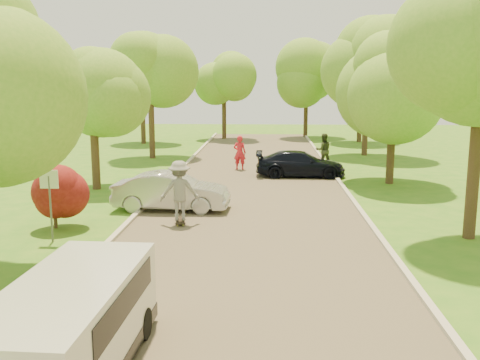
% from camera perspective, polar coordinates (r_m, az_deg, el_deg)
% --- Properties ---
extents(ground, '(100.00, 100.00, 0.00)m').
position_cam_1_polar(ground, '(12.09, -0.10, -12.50)').
color(ground, '#326D1A').
rests_on(ground, ground).
extents(road, '(8.00, 60.00, 0.01)m').
position_cam_1_polar(road, '(19.70, 1.09, -3.42)').
color(road, '#4C4438').
rests_on(road, ground).
extents(curb_left, '(0.18, 60.00, 0.12)m').
position_cam_1_polar(curb_left, '(20.21, -10.48, -3.08)').
color(curb_left, '#B2AD9E').
rests_on(curb_left, ground).
extents(curb_right, '(0.18, 60.00, 0.12)m').
position_cam_1_polar(curb_right, '(19.98, 12.79, -3.32)').
color(curb_right, '#B2AD9E').
rests_on(curb_right, ground).
extents(street_sign, '(0.55, 0.06, 2.17)m').
position_cam_1_polar(street_sign, '(16.71, -19.65, -1.06)').
color(street_sign, '#59595E').
rests_on(street_sign, ground).
extents(red_shrub, '(1.70, 1.70, 1.95)m').
position_cam_1_polar(red_shrub, '(18.35, -19.24, -1.54)').
color(red_shrub, '#382619').
rests_on(red_shrub, ground).
extents(tree_l_midb, '(4.30, 4.20, 6.62)m').
position_cam_1_polar(tree_l_midb, '(24.28, -15.11, 9.75)').
color(tree_l_midb, '#382619').
rests_on(tree_l_midb, ground).
extents(tree_l_far, '(4.92, 4.80, 7.79)m').
position_cam_1_polar(tree_l_far, '(33.86, -9.22, 11.53)').
color(tree_l_far, '#382619').
rests_on(tree_l_far, ground).
extents(tree_r_midb, '(4.51, 4.40, 7.01)m').
position_cam_1_polar(tree_r_midb, '(25.84, 16.59, 10.34)').
color(tree_r_midb, '#382619').
rests_on(tree_r_midb, ground).
extents(tree_r_far, '(5.33, 5.20, 8.34)m').
position_cam_1_polar(tree_r_far, '(35.77, 13.86, 11.88)').
color(tree_r_far, '#382619').
rests_on(tree_r_far, ground).
extents(tree_bg_a, '(5.12, 5.00, 7.72)m').
position_cam_1_polar(tree_bg_a, '(42.18, -10.17, 11.04)').
color(tree_bg_a, '#382619').
rests_on(tree_bg_a, ground).
extents(tree_bg_b, '(5.12, 5.00, 7.95)m').
position_cam_1_polar(tree_bg_b, '(43.81, 13.14, 11.19)').
color(tree_bg_b, '#382619').
rests_on(tree_bg_b, ground).
extents(tree_bg_c, '(4.92, 4.80, 7.33)m').
position_cam_1_polar(tree_bg_c, '(45.25, -1.45, 10.76)').
color(tree_bg_c, '#382619').
rests_on(tree_bg_c, ground).
extents(tree_bg_d, '(5.12, 5.00, 7.72)m').
position_cam_1_polar(tree_bg_d, '(47.27, 7.39, 11.02)').
color(tree_bg_d, '#382619').
rests_on(tree_bg_d, ground).
extents(minivan, '(1.87, 4.46, 1.64)m').
position_cam_1_polar(minivan, '(9.19, -17.56, -14.79)').
color(minivan, silver).
rests_on(minivan, ground).
extents(silver_sedan, '(4.36, 1.69, 1.41)m').
position_cam_1_polar(silver_sedan, '(20.04, -7.33, -1.21)').
color(silver_sedan, '#B0B0B5').
rests_on(silver_sedan, ground).
extents(dark_sedan, '(4.49, 1.86, 1.30)m').
position_cam_1_polar(dark_sedan, '(27.15, 6.45, 1.72)').
color(dark_sedan, black).
rests_on(dark_sedan, ground).
extents(longboard, '(0.46, 1.07, 0.12)m').
position_cam_1_polar(longboard, '(18.18, -6.40, -4.31)').
color(longboard, black).
rests_on(longboard, ground).
extents(skateboarder, '(1.41, 0.96, 2.02)m').
position_cam_1_polar(skateboarder, '(17.95, -6.46, -1.13)').
color(skateboarder, slate).
rests_on(skateboarder, longboard).
extents(person_striped, '(0.76, 0.57, 1.88)m').
position_cam_1_polar(person_striped, '(29.07, -0.03, 2.93)').
color(person_striped, red).
rests_on(person_striped, ground).
extents(person_olive, '(1.01, 0.84, 1.88)m').
position_cam_1_polar(person_olive, '(30.53, 8.89, 3.16)').
color(person_olive, '#2F3721').
rests_on(person_olive, ground).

